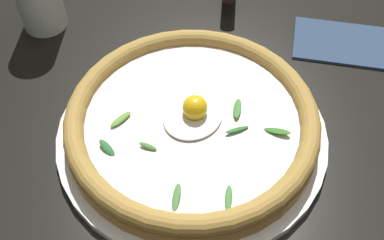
{
  "coord_description": "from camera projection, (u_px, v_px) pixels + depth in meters",
  "views": [
    {
      "loc": [
        0.23,
        0.2,
        0.47
      ],
      "look_at": [
        -0.03,
        -0.03,
        0.03
      ],
      "focal_mm": 44.07,
      "sensor_mm": 36.0,
      "label": 1
    }
  ],
  "objects": [
    {
      "name": "pizza_plate",
      "position": [
        192.0,
        133.0,
        0.58
      ],
      "size": [
        0.33,
        0.33,
        0.01
      ],
      "primitive_type": "cylinder",
      "color": "white",
      "rests_on": "ground"
    },
    {
      "name": "ground_plane",
      "position": [
        191.0,
        172.0,
        0.57
      ],
      "size": [
        2.4,
        2.4,
        0.03
      ],
      "primitive_type": "cube",
      "color": "black",
      "rests_on": "ground"
    },
    {
      "name": "pizza",
      "position": [
        192.0,
        121.0,
        0.56
      ],
      "size": [
        0.3,
        0.3,
        0.05
      ],
      "color": "#AF7D39",
      "rests_on": "pizza_plate"
    },
    {
      "name": "folded_napkin",
      "position": [
        343.0,
        42.0,
        0.68
      ],
      "size": [
        0.15,
        0.17,
        0.01
      ],
      "primitive_type": "cube",
      "rotation": [
        0.0,
        0.0,
        2.08
      ],
      "color": "navy",
      "rests_on": "ground"
    }
  ]
}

